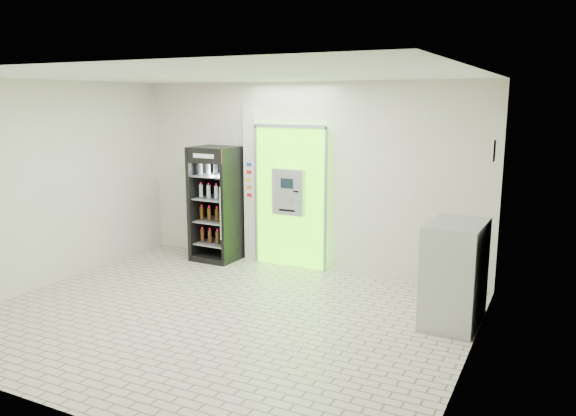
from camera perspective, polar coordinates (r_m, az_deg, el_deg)
The scene contains 7 objects.
ground at distance 7.34m, azimuth -6.79°, elevation -10.87°, with size 6.00×6.00×0.00m, color beige.
room_shell at distance 6.87m, azimuth -7.14°, elevation 3.53°, with size 6.00×6.00×6.00m.
atm_assembly at distance 9.14m, azimuth 0.33°, elevation 1.23°, with size 1.30×0.24×2.33m.
pillar at distance 9.52m, azimuth -3.79°, elevation 2.38°, with size 0.22×0.11×2.60m.
beverage_cooler at distance 9.63m, azimuth -7.27°, elevation 0.20°, with size 0.75×0.70×1.94m.
steel_cabinet at distance 7.17m, azimuth 16.56°, elevation -6.37°, with size 0.68×0.98×1.28m.
exit_sign at distance 7.13m, azimuth 20.15°, elevation 5.48°, with size 0.02×0.22×0.26m.
Camera 1 is at (3.80, -5.66, 2.73)m, focal length 35.00 mm.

